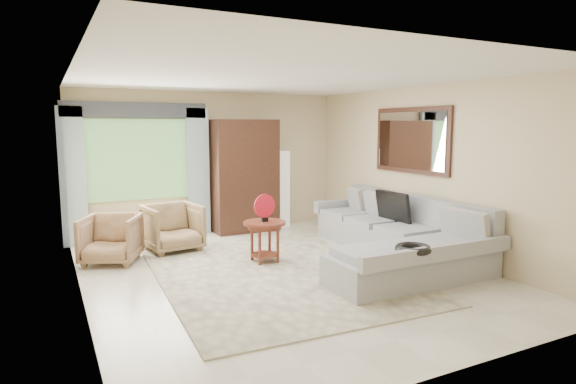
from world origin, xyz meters
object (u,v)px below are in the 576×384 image
tv_screen (393,207)px  armchair_right (173,228)px  coffee_table (265,241)px  armchair_left (111,239)px  sectional_sofa (396,241)px  floor_lamp (282,189)px  armoire (245,176)px  potted_plant (109,229)px

tv_screen → armchair_right: size_ratio=0.89×
coffee_table → armchair_left: armchair_left is taller
tv_screen → armchair_right: bearing=152.4°
sectional_sofa → floor_lamp: 3.03m
armchair_left → armoire: size_ratio=0.37×
armchair_left → floor_lamp: floor_lamp is taller
sectional_sofa → armoire: size_ratio=1.65×
tv_screen → floor_lamp: 2.63m
sectional_sofa → tv_screen: 0.66m
sectional_sofa → tv_screen: tv_screen is taller
armchair_right → armoire: size_ratio=0.39×
coffee_table → sectional_sofa: bearing=-22.6°
armchair_right → floor_lamp: 2.59m
armchair_right → armoire: (1.59, 0.86, 0.67)m
tv_screen → coffee_table: bearing=171.0°
potted_plant → armoire: bearing=1.4°
armchair_right → floor_lamp: size_ratio=0.55×
coffee_table → armchair_right: armchair_right is taller
armchair_left → armoire: (2.55, 1.15, 0.70)m
armchair_left → floor_lamp: bearing=44.8°
coffee_table → armchair_left: (-1.99, 1.00, 0.03)m
coffee_table → armoire: size_ratio=0.29×
coffee_table → floor_lamp: floor_lamp is taller
potted_plant → sectional_sofa: bearing=-37.6°
armchair_left → armchair_right: 1.01m
armchair_left → potted_plant: (0.10, 1.09, -0.06)m
armchair_right → armoire: bearing=21.0°
armoire → floor_lamp: 0.86m
coffee_table → armchair_right: (-1.02, 1.29, 0.06)m
tv_screen → armchair_left: (-4.05, 1.33, -0.37)m
armchair_left → coffee_table: bearing=-1.7°
tv_screen → floor_lamp: size_ratio=0.49×
sectional_sofa → coffee_table: bearing=157.4°
armchair_left → tv_screen: bearing=6.9°
armchair_right → floor_lamp: (2.39, 0.92, 0.37)m
tv_screen → armchair_right: (-3.09, 1.61, -0.34)m
sectional_sofa → potted_plant: 4.65m
sectional_sofa → armchair_left: size_ratio=4.48×
sectional_sofa → potted_plant: sectional_sofa is taller
sectional_sofa → armoire: 3.24m
armoire → coffee_table: bearing=-104.8°
potted_plant → floor_lamp: floor_lamp is taller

